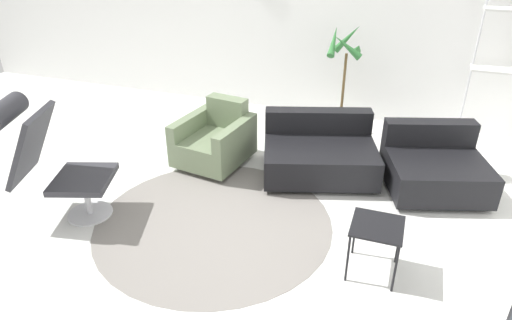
{
  "coord_description": "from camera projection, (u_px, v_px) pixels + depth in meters",
  "views": [
    {
      "loc": [
        1.49,
        -3.64,
        2.66
      ],
      "look_at": [
        0.17,
        0.09,
        0.55
      ],
      "focal_mm": 32.0,
      "sensor_mm": 36.0,
      "label": 1
    }
  ],
  "objects": [
    {
      "name": "lounge_chair",
      "position": [
        43.0,
        150.0,
        4.28
      ],
      "size": [
        1.08,
        0.83,
        1.21
      ],
      "rotation": [
        0.0,
        0.0,
        -1.25
      ],
      "color": "#BCBCC1",
      "rests_on": "ground_plane"
    },
    {
      "name": "wall_back",
      "position": [
        310.0,
        18.0,
        6.45
      ],
      "size": [
        12.0,
        0.09,
        2.8
      ],
      "color": "white",
      "rests_on": "ground_plane"
    },
    {
      "name": "potted_plant",
      "position": [
        342.0,
        94.0,
        6.18
      ],
      "size": [
        0.46,
        0.47,
        1.45
      ],
      "color": "silver",
      "rests_on": "ground_plane"
    },
    {
      "name": "armchair_red",
      "position": [
        215.0,
        142.0,
        5.48
      ],
      "size": [
        0.85,
        0.95,
        0.73
      ],
      "rotation": [
        0.0,
        0.0,
        3.0
      ],
      "color": "silver",
      "rests_on": "ground_plane"
    },
    {
      "name": "round_rug",
      "position": [
        214.0,
        222.0,
        4.49
      ],
      "size": [
        2.32,
        2.32,
        0.01
      ],
      "color": "slate",
      "rests_on": "ground_plane"
    },
    {
      "name": "couch_low",
      "position": [
        319.0,
        154.0,
        5.25
      ],
      "size": [
        1.48,
        1.28,
        0.66
      ],
      "rotation": [
        0.0,
        0.0,
        3.45
      ],
      "color": "black",
      "rests_on": "ground_plane"
    },
    {
      "name": "side_table",
      "position": [
        377.0,
        231.0,
        3.68
      ],
      "size": [
        0.41,
        0.41,
        0.48
      ],
      "color": "black",
      "rests_on": "ground_plane"
    },
    {
      "name": "couch_second",
      "position": [
        434.0,
        168.0,
        4.95
      ],
      "size": [
        1.24,
        1.2,
        0.66
      ],
      "rotation": [
        0.0,
        0.0,
        3.45
      ],
      "color": "black",
      "rests_on": "ground_plane"
    },
    {
      "name": "ground_plane",
      "position": [
        238.0,
        208.0,
        4.71
      ],
      "size": [
        12.0,
        12.0,
        0.0
      ],
      "primitive_type": "plane",
      "color": "silver"
    }
  ]
}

